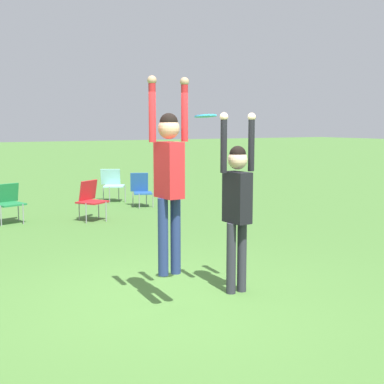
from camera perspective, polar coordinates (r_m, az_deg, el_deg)
ground_plane at (r=6.64m, az=-1.51°, el=-11.58°), size 120.00×120.00×0.00m
person_jumping at (r=6.12m, az=-2.47°, el=2.34°), size 0.52×0.38×2.28m
person_defending at (r=6.73m, az=4.84°, el=-0.60°), size 0.52×0.38×2.28m
frisbee at (r=6.28m, az=1.46°, el=8.11°), size 0.26×0.26×0.04m
camping_chair_0 at (r=12.14m, az=-10.77°, el=-0.56°), size 0.74×0.81×0.88m
camping_chair_1 at (r=13.98m, az=-5.46°, el=0.43°), size 0.60×0.66×0.88m
camping_chair_2 at (r=14.99m, az=-8.47°, el=1.01°), size 0.74×0.80×0.90m
camping_chair_3 at (r=12.27m, az=-19.00°, el=-0.81°), size 0.67×0.71×0.85m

